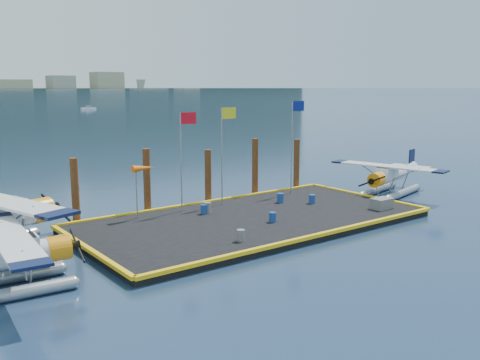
# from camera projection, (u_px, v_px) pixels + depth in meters

# --- Properties ---
(ground) EXTENTS (4000.00, 4000.00, 0.00)m
(ground) POSITION_uv_depth(u_px,v_px,m) (252.00, 224.00, 31.29)
(ground) COLOR #162E44
(ground) RESTS_ON ground
(dock) EXTENTS (20.00, 10.00, 0.40)m
(dock) POSITION_uv_depth(u_px,v_px,m) (252.00, 220.00, 31.26)
(dock) COLOR black
(dock) RESTS_ON ground
(dock_bumpers) EXTENTS (20.25, 10.25, 0.18)m
(dock_bumpers) POSITION_uv_depth(u_px,v_px,m) (252.00, 216.00, 31.21)
(dock_bumpers) COLOR yellow
(dock_bumpers) RESTS_ON dock
(seaplane_a) EXTENTS (7.73, 8.53, 3.02)m
(seaplane_a) POSITION_uv_depth(u_px,v_px,m) (3.00, 261.00, 20.72)
(seaplane_a) COLOR gray
(seaplane_a) RESTS_ON ground
(seaplane_d) EXTENTS (7.85, 8.49, 3.01)m
(seaplane_d) POSITION_uv_depth(u_px,v_px,m) (389.00, 178.00, 38.99)
(seaplane_d) COLOR gray
(seaplane_d) RESTS_ON ground
(drum_0) EXTENTS (0.46, 0.46, 0.65)m
(drum_0) POSITION_uv_depth(u_px,v_px,m) (207.00, 208.00, 32.17)
(drum_0) COLOR slate
(drum_0) RESTS_ON dock
(drum_1) EXTENTS (0.40, 0.40, 0.56)m
(drum_1) POSITION_uv_depth(u_px,v_px,m) (273.00, 217.00, 30.07)
(drum_1) COLOR navy
(drum_1) RESTS_ON dock
(drum_2) EXTENTS (0.41, 0.41, 0.57)m
(drum_2) POSITION_uv_depth(u_px,v_px,m) (312.00, 199.00, 34.76)
(drum_2) COLOR navy
(drum_2) RESTS_ON dock
(drum_3) EXTENTS (0.42, 0.42, 0.59)m
(drum_3) POSITION_uv_depth(u_px,v_px,m) (241.00, 235.00, 26.39)
(drum_3) COLOR slate
(drum_3) RESTS_ON dock
(drum_4) EXTENTS (0.44, 0.44, 0.61)m
(drum_4) POSITION_uv_depth(u_px,v_px,m) (280.00, 198.00, 35.02)
(drum_4) COLOR navy
(drum_4) RESTS_ON dock
(drum_5) EXTENTS (0.40, 0.40, 0.57)m
(drum_5) POSITION_uv_depth(u_px,v_px,m) (204.00, 209.00, 31.95)
(drum_5) COLOR navy
(drum_5) RESTS_ON dock
(crate) EXTENTS (1.33, 0.88, 0.66)m
(crate) POSITION_uv_depth(u_px,v_px,m) (382.00, 203.00, 33.28)
(crate) COLOR slate
(crate) RESTS_ON dock
(flagpole_red) EXTENTS (1.14, 0.08, 6.00)m
(flagpole_red) POSITION_uv_depth(u_px,v_px,m) (184.00, 146.00, 32.14)
(flagpole_red) COLOR gray
(flagpole_red) RESTS_ON dock
(flagpole_yellow) EXTENTS (1.14, 0.08, 6.20)m
(flagpole_yellow) POSITION_uv_depth(u_px,v_px,m) (224.00, 141.00, 33.89)
(flagpole_yellow) COLOR gray
(flagpole_yellow) RESTS_ON dock
(flagpole_blue) EXTENTS (1.14, 0.08, 6.50)m
(flagpole_blue) POSITION_uv_depth(u_px,v_px,m) (294.00, 133.00, 37.42)
(flagpole_blue) COLOR gray
(flagpole_blue) RESTS_ON dock
(windsock) EXTENTS (1.40, 0.44, 3.12)m
(windsock) POSITION_uv_depth(u_px,v_px,m) (143.00, 169.00, 30.73)
(windsock) COLOR gray
(windsock) RESTS_ON dock
(piling_0) EXTENTS (0.44, 0.44, 4.00)m
(piling_0) POSITION_uv_depth(u_px,v_px,m) (75.00, 193.00, 30.14)
(piling_0) COLOR #3F1C12
(piling_0) RESTS_ON ground
(piling_1) EXTENTS (0.44, 0.44, 4.20)m
(piling_1) POSITION_uv_depth(u_px,v_px,m) (147.00, 183.00, 32.79)
(piling_1) COLOR #3F1C12
(piling_1) RESTS_ON ground
(piling_2) EXTENTS (0.44, 0.44, 3.80)m
(piling_2) POSITION_uv_depth(u_px,v_px,m) (208.00, 178.00, 35.49)
(piling_2) COLOR #3F1C12
(piling_2) RESTS_ON ground
(piling_3) EXTENTS (0.44, 0.44, 4.30)m
(piling_3) POSITION_uv_depth(u_px,v_px,m) (255.00, 169.00, 37.82)
(piling_3) COLOR #3F1C12
(piling_3) RESTS_ON ground
(piling_4) EXTENTS (0.44, 0.44, 4.00)m
(piling_4) POSITION_uv_depth(u_px,v_px,m) (297.00, 166.00, 40.22)
(piling_4) COLOR #3F1C12
(piling_4) RESTS_ON ground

